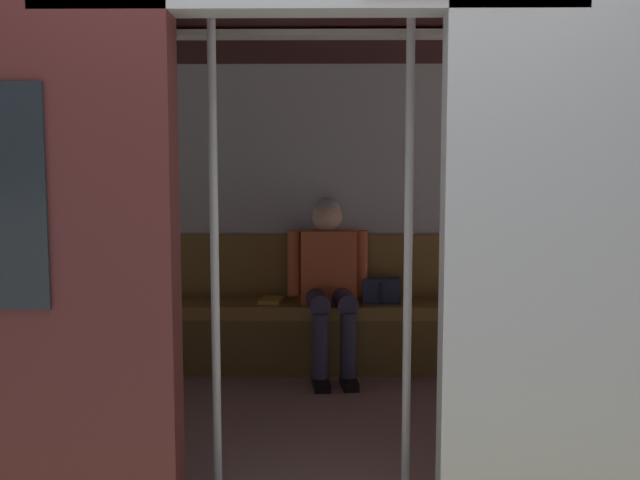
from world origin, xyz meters
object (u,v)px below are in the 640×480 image
at_px(person_seated, 329,273).
at_px(grab_pole_far, 408,256).
at_px(grab_pole_door, 215,256).
at_px(book, 272,300).
at_px(train_car, 305,149).
at_px(bench_seat, 318,319).
at_px(handbag, 381,290).

height_order(person_seated, grab_pole_far, grab_pole_far).
xyz_separation_m(person_seated, grab_pole_door, (0.47, 1.94, 0.36)).
height_order(person_seated, book, person_seated).
distance_m(train_car, grab_pole_far, 1.04).
bearing_deg(grab_pole_door, train_car, -112.28).
bearing_deg(grab_pole_far, bench_seat, -78.57).
relative_size(person_seated, handbag, 4.64).
bearing_deg(grab_pole_door, person_seated, -103.58).
relative_size(bench_seat, person_seated, 2.09).
relative_size(bench_seat, grab_pole_far, 1.19).
distance_m(grab_pole_door, grab_pole_far, 0.80).
relative_size(bench_seat, handbag, 9.70).
distance_m(person_seated, grab_pole_door, 2.03).
distance_m(handbag, grab_pole_far, 2.06).
distance_m(person_seated, book, 0.45).
bearing_deg(bench_seat, book, -4.07).
bearing_deg(book, grab_pole_door, 98.00).
bearing_deg(train_car, grab_pole_far, 118.87).
bearing_deg(person_seated, train_car, 83.55).
relative_size(handbag, grab_pole_far, 0.12).
distance_m(person_seated, handbag, 0.39).
relative_size(train_car, book, 29.09).
height_order(bench_seat, handbag, handbag).
bearing_deg(grab_pole_door, handbag, -112.35).
height_order(handbag, grab_pole_door, grab_pole_door).
distance_m(person_seated, grab_pole_far, 1.98).
bearing_deg(person_seated, book, -10.67).
relative_size(book, grab_pole_door, 0.10).
bearing_deg(book, person_seated, 179.46).
distance_m(train_car, book, 1.58).
bearing_deg(bench_seat, handbag, -176.54).
relative_size(bench_seat, grab_pole_door, 1.19).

